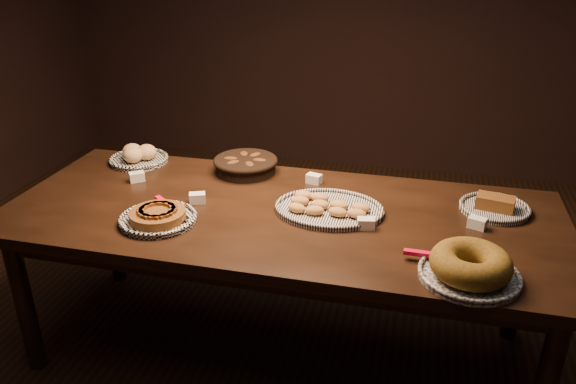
% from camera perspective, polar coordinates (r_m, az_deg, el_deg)
% --- Properties ---
extents(ground, '(5.00, 5.00, 0.00)m').
position_cam_1_polar(ground, '(2.84, -0.68, -15.63)').
color(ground, black).
rests_on(ground, ground).
extents(buffet_table, '(2.40, 1.00, 0.75)m').
position_cam_1_polar(buffet_table, '(2.45, -0.75, -3.48)').
color(buffet_table, black).
rests_on(buffet_table, ground).
extents(apple_tart_plate, '(0.32, 0.33, 0.06)m').
position_cam_1_polar(apple_tart_plate, '(2.38, -13.06, -2.46)').
color(apple_tart_plate, white).
rests_on(apple_tart_plate, buffet_table).
extents(madeleine_platter, '(0.47, 0.38, 0.05)m').
position_cam_1_polar(madeleine_platter, '(2.41, 4.06, -1.61)').
color(madeleine_platter, black).
rests_on(madeleine_platter, buffet_table).
extents(bundt_cake_plate, '(0.41, 0.36, 0.11)m').
position_cam_1_polar(bundt_cake_plate, '(2.04, 18.00, -7.24)').
color(bundt_cake_plate, black).
rests_on(bundt_cake_plate, buffet_table).
extents(croissant_basket, '(0.34, 0.34, 0.08)m').
position_cam_1_polar(croissant_basket, '(2.81, -4.34, 2.89)').
color(croissant_basket, black).
rests_on(croissant_basket, buffet_table).
extents(bread_roll_plate, '(0.30, 0.30, 0.09)m').
position_cam_1_polar(bread_roll_plate, '(3.04, -14.98, 3.55)').
color(bread_roll_plate, white).
rests_on(bread_roll_plate, buffet_table).
extents(loaf_plate, '(0.30, 0.30, 0.07)m').
position_cam_1_polar(loaf_plate, '(2.57, 20.25, -1.40)').
color(loaf_plate, black).
rests_on(loaf_plate, buffet_table).
extents(tent_cards, '(1.65, 0.46, 0.04)m').
position_cam_1_polar(tent_cards, '(2.48, 0.35, -0.66)').
color(tent_cards, white).
rests_on(tent_cards, buffet_table).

